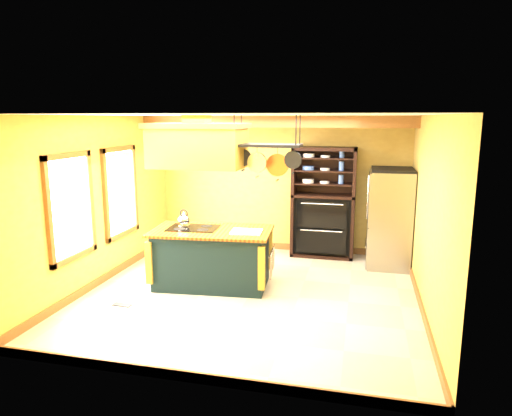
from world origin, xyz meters
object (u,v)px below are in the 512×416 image
at_px(refrigerator, 389,220).
at_px(hutch, 323,214).
at_px(pot_rack, 268,151).
at_px(kitchen_island, 212,257).
at_px(range_hood, 197,144).

bearing_deg(refrigerator, hutch, 163.09).
bearing_deg(pot_rack, hutch, 71.79).
xyz_separation_m(kitchen_island, pot_rack, (0.91, 0.00, 1.70)).
distance_m(range_hood, hutch, 3.07).
bearing_deg(pot_rack, range_hood, -179.85).
bearing_deg(refrigerator, range_hood, -150.62).
xyz_separation_m(range_hood, pot_rack, (1.10, 0.00, -0.09)).
relative_size(range_hood, hutch, 0.71).
xyz_separation_m(range_hood, hutch, (1.78, 2.06, -1.42)).
height_order(range_hood, hutch, range_hood).
distance_m(kitchen_island, range_hood, 1.80).
bearing_deg(hutch, kitchen_island, -127.55).
height_order(pot_rack, refrigerator, pot_rack).
height_order(kitchen_island, pot_rack, pot_rack).
xyz_separation_m(kitchen_island, range_hood, (-0.20, -0.00, 1.79)).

